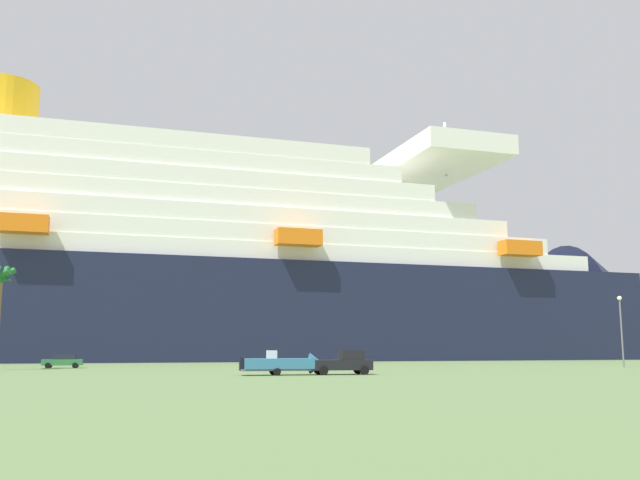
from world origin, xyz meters
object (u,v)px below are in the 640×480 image
at_px(small_boat_on_trailer, 286,364).
at_px(street_lamp, 621,321).
at_px(palm_tree, 0,287).
at_px(cruise_ship, 153,272).
at_px(parked_car_green_wagon, 63,361).
at_px(pickup_truck, 343,363).

bearing_deg(small_boat_on_trailer, street_lamp, 13.95).
distance_m(palm_tree, street_lamp, 73.36).
xyz_separation_m(cruise_ship, palm_tree, (-19.98, -50.76, -7.43)).
relative_size(street_lamp, parked_car_green_wagon, 1.90).
height_order(pickup_truck, palm_tree, palm_tree).
bearing_deg(cruise_ship, palm_tree, -111.48).
height_order(small_boat_on_trailer, parked_car_green_wagon, small_boat_on_trailer).
bearing_deg(cruise_ship, street_lamp, -49.67).
height_order(cruise_ship, palm_tree, cruise_ship).
bearing_deg(small_boat_on_trailer, parked_car_green_wagon, 124.51).
xyz_separation_m(pickup_truck, parked_car_green_wagon, (-24.87, 28.98, -0.21)).
relative_size(cruise_ship, small_boat_on_trailer, 26.96).
height_order(pickup_truck, street_lamp, street_lamp).
bearing_deg(parked_car_green_wagon, pickup_truck, -49.37).
relative_size(pickup_truck, palm_tree, 0.50).
xyz_separation_m(small_boat_on_trailer, street_lamp, (46.11, 11.45, 4.69)).
bearing_deg(street_lamp, pickup_truck, -163.94).
height_order(cruise_ship, pickup_truck, cruise_ship).
distance_m(small_boat_on_trailer, street_lamp, 47.74).
bearing_deg(small_boat_on_trailer, cruise_ship, 94.97).
distance_m(pickup_truck, small_boat_on_trailer, 5.18).
bearing_deg(pickup_truck, palm_tree, 144.07).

